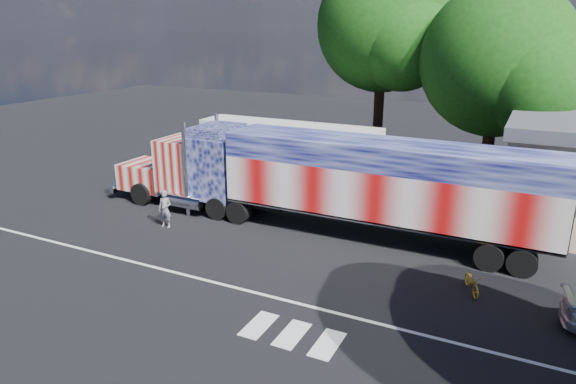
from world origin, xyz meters
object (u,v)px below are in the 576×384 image
at_px(coach_bus, 288,149).
at_px(woman, 165,209).
at_px(tree_n_mid, 385,26).
at_px(tree_ne_a, 501,61).
at_px(semi_truck, 326,179).
at_px(bicycle, 472,282).

xyz_separation_m(coach_bus, woman, (-1.41, -10.54, -0.87)).
bearing_deg(tree_n_mid, tree_ne_a, -20.73).
xyz_separation_m(semi_truck, woman, (-6.97, -3.24, -1.57)).
distance_m(semi_truck, woman, 7.84).
height_order(semi_truck, bicycle, semi_truck).
relative_size(semi_truck, woman, 12.37).
bearing_deg(tree_ne_a, tree_n_mid, 159.27).
distance_m(bicycle, tree_ne_a, 16.20).
height_order(coach_bus, bicycle, coach_bus).
bearing_deg(tree_ne_a, coach_bus, -161.69).
height_order(bicycle, tree_n_mid, tree_n_mid).
xyz_separation_m(woman, bicycle, (14.16, -0.17, -0.52)).
relative_size(semi_truck, bicycle, 14.90).
bearing_deg(semi_truck, woman, -155.10).
xyz_separation_m(coach_bus, tree_ne_a, (11.69, 3.87, 5.61)).
xyz_separation_m(coach_bus, bicycle, (12.75, -10.71, -1.39)).
bearing_deg(tree_ne_a, bicycle, -85.85).
bearing_deg(coach_bus, tree_n_mid, 60.18).
distance_m(coach_bus, woman, 10.67).
xyz_separation_m(semi_truck, tree_ne_a, (6.13, 11.17, 4.91)).
bearing_deg(tree_n_mid, woman, -107.04).
height_order(semi_truck, tree_ne_a, tree_ne_a).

